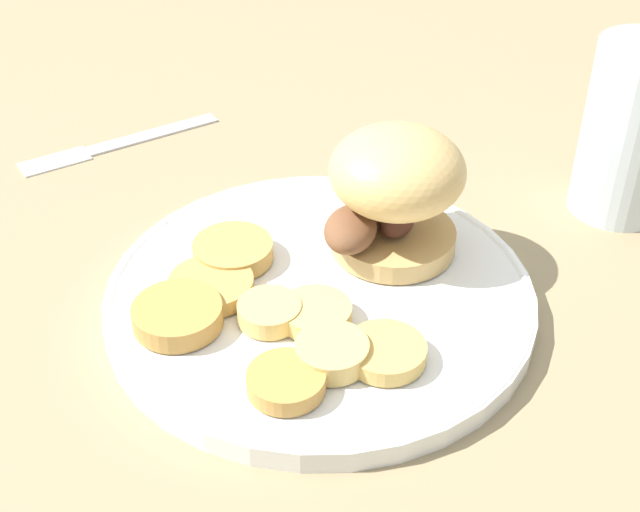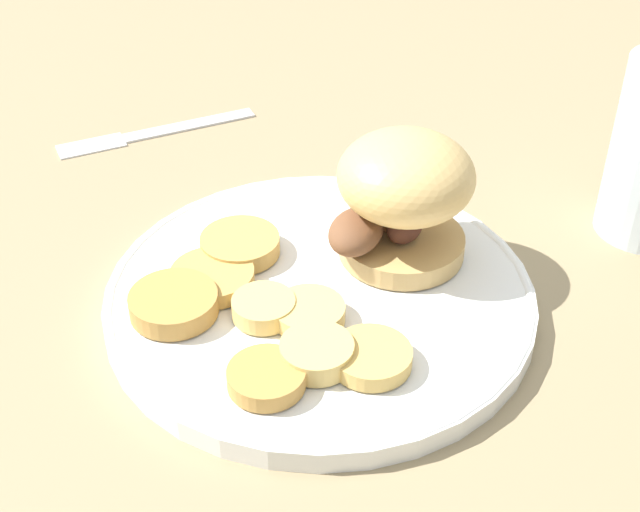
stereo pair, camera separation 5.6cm
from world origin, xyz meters
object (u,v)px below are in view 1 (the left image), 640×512
sandwich (393,189)px  dinner_plate (320,296)px  fork (118,143)px  drinking_glass (632,130)px

sandwich → dinner_plate: bearing=136.9°
dinner_plate → fork: bearing=43.0°
drinking_glass → sandwich: bearing=117.2°
dinner_plate → sandwich: size_ratio=2.87×
fork → drinking_glass: (-0.07, -0.40, 0.06)m
dinner_plate → drinking_glass: 0.26m
sandwich → fork: sandwich is taller
sandwich → drinking_glass: (0.09, -0.17, 0.00)m
drinking_glass → fork: bearing=80.8°
dinner_plate → sandwich: 0.08m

